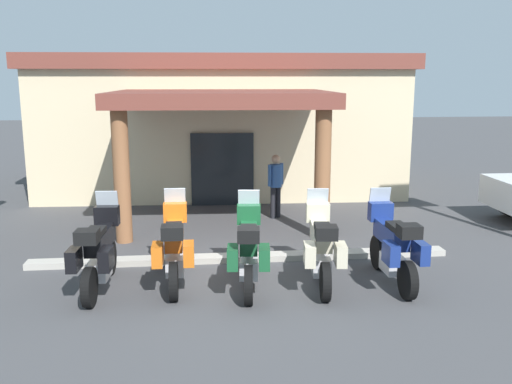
% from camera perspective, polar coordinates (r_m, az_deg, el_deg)
% --- Properties ---
extents(ground_plane, '(80.00, 80.00, 0.00)m').
position_cam_1_polar(ground_plane, '(10.79, -1.81, -8.38)').
color(ground_plane, '#424244').
extents(motel_building, '(11.79, 11.12, 4.33)m').
position_cam_1_polar(motel_building, '(19.33, -3.53, 7.20)').
color(motel_building, beige).
rests_on(motel_building, ground_plane).
extents(motorcycle_black, '(0.73, 2.21, 1.61)m').
position_cam_1_polar(motorcycle_black, '(10.23, -15.62, -5.82)').
color(motorcycle_black, black).
rests_on(motorcycle_black, ground_plane).
extents(motorcycle_orange, '(0.70, 2.21, 1.61)m').
position_cam_1_polar(motorcycle_orange, '(10.21, -8.24, -5.53)').
color(motorcycle_orange, black).
rests_on(motorcycle_orange, ground_plane).
extents(motorcycle_green, '(0.74, 2.21, 1.61)m').
position_cam_1_polar(motorcycle_green, '(9.95, -0.74, -5.87)').
color(motorcycle_green, black).
rests_on(motorcycle_green, ground_plane).
extents(motorcycle_cream, '(0.77, 2.21, 1.61)m').
position_cam_1_polar(motorcycle_cream, '(10.16, 6.63, -5.58)').
color(motorcycle_cream, black).
rests_on(motorcycle_cream, ground_plane).
extents(motorcycle_blue, '(0.70, 2.21, 1.61)m').
position_cam_1_polar(motorcycle_blue, '(10.46, 13.72, -5.33)').
color(motorcycle_blue, black).
rests_on(motorcycle_blue, ground_plane).
extents(pedestrian, '(0.44, 0.35, 1.68)m').
position_cam_1_polar(pedestrian, '(14.82, 2.00, 1.06)').
color(pedestrian, black).
rests_on(pedestrian, ground_plane).
extents(curb_strip, '(8.52, 0.36, 0.12)m').
position_cam_1_polar(curb_strip, '(11.58, -1.44, -6.64)').
color(curb_strip, '#ADA89E').
rests_on(curb_strip, ground_plane).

